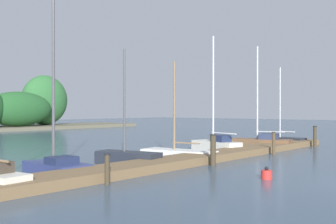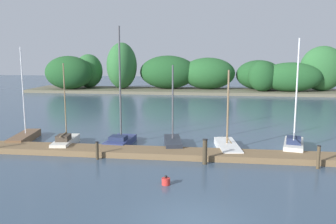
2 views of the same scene
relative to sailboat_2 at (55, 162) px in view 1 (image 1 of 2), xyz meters
The scene contains 12 objects.
dock_pier 5.94m from the sailboat_2, 22.84° to the right, with size 27.76×1.80×0.35m.
sailboat_2 is the anchor object (origin of this frame).
sailboat_3 3.49m from the sailboat_2, ahead, with size 1.52×3.32×5.19m.
sailboat_4 6.91m from the sailboat_2, ahead, with size 1.70×4.23×4.92m.
sailboat_5 10.90m from the sailboat_2, ahead, with size 1.74×3.51×6.79m.
sailboat_6 14.80m from the sailboat_2, ahead, with size 2.01×4.10×6.54m.
sailboat_7 18.21m from the sailboat_2, ahead, with size 1.34×3.46×5.45m.
mooring_piling_1 3.53m from the sailboat_2, 96.78° to the right, with size 0.20×0.20×1.02m.
mooring_piling_2 6.67m from the sailboat_2, 32.59° to the right, with size 0.28×0.28×1.38m.
mooring_piling_3 12.01m from the sailboat_2, 17.50° to the right, with size 0.19×0.19×1.24m.
mooring_piling_4 17.86m from the sailboat_2, 11.65° to the right, with size 0.25×0.25×1.37m.
channel_buoy_0 8.02m from the sailboat_2, 60.35° to the right, with size 0.38×0.38×0.45m.
Camera 1 is at (-14.89, -2.93, 2.48)m, focal length 44.15 mm.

